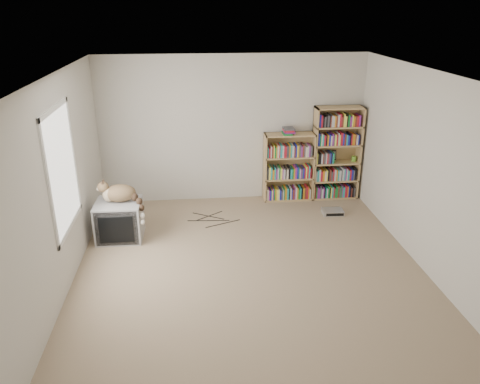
{
  "coord_description": "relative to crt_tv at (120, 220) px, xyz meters",
  "views": [
    {
      "loc": [
        -0.67,
        -5.24,
        3.23
      ],
      "look_at": [
        -0.03,
        1.0,
        0.7
      ],
      "focal_mm": 35.0,
      "sensor_mm": 36.0,
      "label": 1
    }
  ],
  "objects": [
    {
      "name": "crt_tv",
      "position": [
        0.0,
        0.0,
        0.0
      ],
      "size": [
        0.66,
        0.61,
        0.57
      ],
      "rotation": [
        0.0,
        0.0,
        -0.02
      ],
      "color": "#A1A1A4",
      "rests_on": "floor"
    },
    {
      "name": "bookcase_short",
      "position": [
        2.76,
        1.23,
        0.26
      ],
      "size": [
        0.87,
        0.3,
        1.19
      ],
      "color": "tan",
      "rests_on": "floor"
    },
    {
      "name": "floor",
      "position": [
        1.8,
        -1.13,
        -0.28
      ],
      "size": [
        4.5,
        5.0,
        0.01
      ],
      "primitive_type": "cube",
      "color": "gray",
      "rests_on": "ground"
    },
    {
      "name": "dvd_player",
      "position": [
        3.37,
        0.49,
        -0.24
      ],
      "size": [
        0.35,
        0.26,
        0.08
      ],
      "primitive_type": "cube",
      "rotation": [
        0.0,
        0.0,
        -0.05
      ],
      "color": "silver",
      "rests_on": "floor"
    },
    {
      "name": "cat",
      "position": [
        0.08,
        0.0,
        0.38
      ],
      "size": [
        0.69,
        0.5,
        0.55
      ],
      "rotation": [
        0.0,
        0.0,
        0.04
      ],
      "color": "#372516",
      "rests_on": "crt_tv"
    },
    {
      "name": "wall_outlet",
      "position": [
        -0.44,
        0.34,
        0.04
      ],
      "size": [
        0.01,
        0.08,
        0.13
      ],
      "primitive_type": "cube",
      "color": "silver",
      "rests_on": "wall_left"
    },
    {
      "name": "wall_front",
      "position": [
        1.8,
        -3.63,
        0.97
      ],
      "size": [
        4.5,
        0.02,
        2.5
      ],
      "primitive_type": "cube",
      "color": "beige",
      "rests_on": "floor"
    },
    {
      "name": "wall_back",
      "position": [
        1.8,
        1.37,
        0.97
      ],
      "size": [
        4.5,
        0.02,
        2.5
      ],
      "primitive_type": "cube",
      "color": "beige",
      "rests_on": "floor"
    },
    {
      "name": "bookcase_tall",
      "position": [
        3.59,
        1.23,
        0.5
      ],
      "size": [
        0.82,
        0.3,
        1.63
      ],
      "color": "tan",
      "rests_on": "floor"
    },
    {
      "name": "wall_left",
      "position": [
        -0.45,
        -1.13,
        0.97
      ],
      "size": [
        0.02,
        5.0,
        2.5
      ],
      "primitive_type": "cube",
      "color": "beige",
      "rests_on": "floor"
    },
    {
      "name": "framed_print",
      "position": [
        3.55,
        1.31,
        0.47
      ],
      "size": [
        0.13,
        0.05,
        0.18
      ],
      "primitive_type": "cube",
      "rotation": [
        -0.17,
        0.0,
        0.0
      ],
      "color": "black",
      "rests_on": "bookcase_tall"
    },
    {
      "name": "book_stack",
      "position": [
        2.72,
        1.2,
        0.96
      ],
      "size": [
        0.2,
        0.26,
        0.11
      ],
      "primitive_type": "cube",
      "color": "#B21728",
      "rests_on": "bookcase_short"
    },
    {
      "name": "wall_right",
      "position": [
        4.05,
        -1.13,
        0.97
      ],
      "size": [
        0.02,
        5.0,
        2.5
      ],
      "primitive_type": "cube",
      "color": "beige",
      "rests_on": "floor"
    },
    {
      "name": "green_mug",
      "position": [
        3.91,
        1.21,
        0.43
      ],
      "size": [
        0.08,
        0.08,
        0.09
      ],
      "primitive_type": "cylinder",
      "color": "#65A52F",
      "rests_on": "bookcase_tall"
    },
    {
      "name": "window",
      "position": [
        -0.44,
        -0.93,
        1.12
      ],
      "size": [
        0.02,
        1.22,
        1.52
      ],
      "primitive_type": "cube",
      "color": "white",
      "rests_on": "wall_left"
    },
    {
      "name": "ceiling",
      "position": [
        1.8,
        -1.13,
        2.22
      ],
      "size": [
        4.5,
        5.0,
        0.02
      ],
      "primitive_type": "cube",
      "color": "white",
      "rests_on": "wall_back"
    },
    {
      "name": "floor_cables",
      "position": [
        1.88,
        0.49,
        -0.28
      ],
      "size": [
        1.2,
        0.7,
        0.01
      ],
      "primitive_type": null,
      "color": "black",
      "rests_on": "floor"
    }
  ]
}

